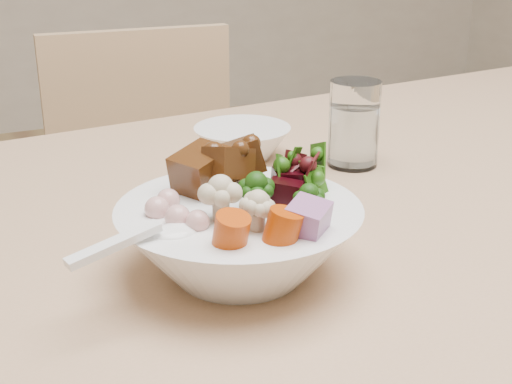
# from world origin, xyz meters

# --- Properties ---
(dining_table) EXTENTS (1.56, 0.97, 0.70)m
(dining_table) POSITION_xyz_m (-0.02, 0.12, 0.63)
(dining_table) COLOR tan
(dining_table) RESTS_ON ground
(chair_far) EXTENTS (0.39, 0.39, 0.80)m
(chair_far) POSITION_xyz_m (-0.27, 0.68, 0.45)
(chair_far) COLOR tan
(chair_far) RESTS_ON ground
(food_bowl) EXTENTS (0.22, 0.22, 0.12)m
(food_bowl) POSITION_xyz_m (-0.40, -0.02, 0.74)
(food_bowl) COLOR white
(food_bowl) RESTS_ON dining_table
(soup_spoon) EXTENTS (0.11, 0.04, 0.02)m
(soup_spoon) POSITION_xyz_m (-0.49, -0.05, 0.76)
(soup_spoon) COLOR white
(soup_spoon) RESTS_ON food_bowl
(water_glass) EXTENTS (0.06, 0.06, 0.11)m
(water_glass) POSITION_xyz_m (-0.15, 0.19, 0.75)
(water_glass) COLOR white
(water_glass) RESTS_ON dining_table
(side_bowl) EXTENTS (0.13, 0.13, 0.04)m
(side_bowl) POSITION_xyz_m (-0.27, 0.28, 0.72)
(side_bowl) COLOR white
(side_bowl) RESTS_ON dining_table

